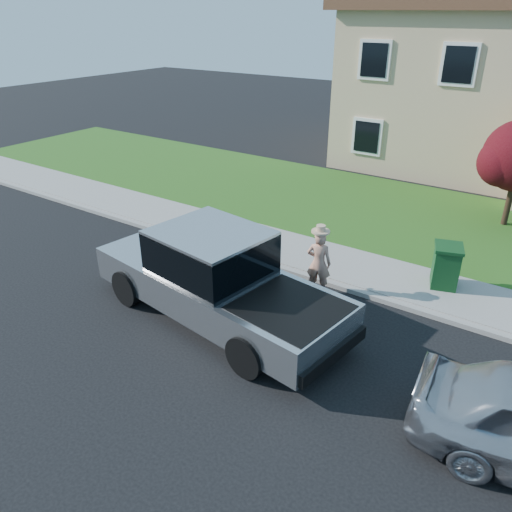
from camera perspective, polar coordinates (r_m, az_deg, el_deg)
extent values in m
plane|color=black|center=(11.33, -2.68, -8.02)|extent=(80.00, 80.00, 0.00)
cube|color=gray|center=(12.99, 8.56, -3.13)|extent=(40.00, 0.20, 0.12)
cube|color=gray|center=(13.87, 10.59, -1.20)|extent=(40.00, 2.00, 0.15)
cube|color=#244E16|center=(17.77, 16.64, 4.34)|extent=(40.00, 7.00, 0.10)
cube|color=tan|center=(25.28, 21.94, 17.37)|extent=(8.00, 9.00, 6.40)
cube|color=#4C2D1E|center=(25.08, 23.37, 24.99)|extent=(8.80, 9.80, 0.50)
cube|color=white|center=(21.45, 13.40, 20.96)|extent=(1.30, 0.10, 1.50)
cube|color=white|center=(20.50, 22.18, 19.60)|extent=(1.30, 0.10, 1.50)
cube|color=black|center=(21.91, 12.57, 13.16)|extent=(1.30, 0.10, 1.50)
cylinder|color=black|center=(12.31, -14.40, -3.47)|extent=(0.92, 0.45, 0.88)
cylinder|color=black|center=(13.35, -7.31, -0.34)|extent=(0.92, 0.45, 0.88)
cylinder|color=black|center=(9.75, -1.02, -11.31)|extent=(0.92, 0.45, 0.88)
cylinder|color=black|center=(11.03, 6.22, -6.49)|extent=(0.92, 0.45, 0.88)
cube|color=#B9BCC1|center=(11.26, -4.46, -3.74)|extent=(6.50, 3.05, 0.79)
cube|color=black|center=(10.98, -5.20, 0.32)|extent=(2.57, 2.35, 0.93)
cube|color=#B9BCC1|center=(10.78, -5.30, 2.62)|extent=(2.57, 2.35, 0.09)
cube|color=black|center=(9.86, 3.92, -5.97)|extent=(2.22, 2.13, 0.07)
cube|color=black|center=(13.56, -13.70, 0.31)|extent=(0.42, 2.08, 0.44)
cube|color=black|center=(9.69, 8.87, -11.11)|extent=(0.42, 2.08, 0.27)
cube|color=black|center=(12.34, -3.95, 2.86)|extent=(0.16, 0.26, 0.20)
imported|color=tan|center=(12.26, 7.18, -0.81)|extent=(0.69, 0.54, 1.67)
cylinder|color=#D2AB86|center=(11.90, 7.41, 2.85)|extent=(0.44, 0.44, 0.04)
cylinder|color=#D2AB86|center=(11.87, 7.43, 3.15)|extent=(0.22, 0.22, 0.16)
cylinder|color=black|center=(17.95, 26.92, 5.55)|extent=(0.19, 0.19, 1.53)
sphere|color=#4A1015|center=(17.36, 26.40, 9.57)|extent=(1.53, 1.53, 1.53)
cube|color=#103E19|center=(13.23, 20.85, -1.21)|extent=(0.79, 0.85, 1.00)
cube|color=#103E19|center=(13.00, 21.23, 0.91)|extent=(0.86, 0.93, 0.08)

